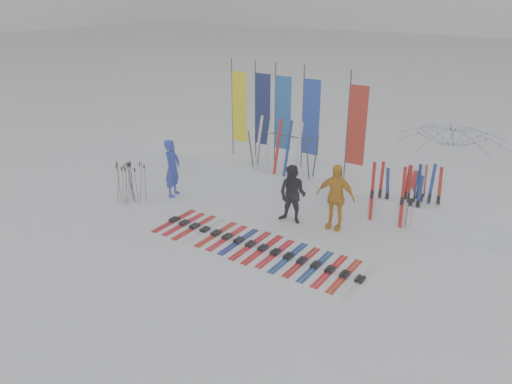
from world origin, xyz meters
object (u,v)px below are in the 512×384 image
Objects in this scene: person_black at (292,195)px; person_yellow at (335,197)px; ski_row at (257,246)px; person_blue at (172,168)px; ski_rack at (283,148)px; tent_canopy at (447,172)px.

person_yellow reaches higher than person_black.
person_yellow reaches higher than ski_row.
ski_row is (3.94, -1.37, -0.84)m from person_blue.
ski_rack is (2.53, 2.18, 0.51)m from person_blue.
tent_canopy is at bearing -84.63° from person_blue.
person_yellow is at bearing 62.17° from ski_row.
person_black is 0.55× the size of tent_canopy.
ski_row is at bearing -122.88° from person_yellow.
tent_canopy is 5.56m from ski_row.
person_yellow is (1.09, 0.32, 0.08)m from person_black.
person_blue is at bearing -157.76° from tent_canopy.
ski_rack is at bearing 143.93° from person_yellow.
tent_canopy is 4.73m from ski_rack.
tent_canopy reaches higher than person_black.
ski_row is (-3.26, -4.31, -1.29)m from tent_canopy.
person_yellow is at bearing -31.02° from ski_rack.
ski_row is 4.05m from ski_rack.
tent_canopy is at bearing 40.98° from person_yellow.
tent_canopy reaches higher than ski_rack.
person_blue reaches higher than ski_row.
person_black is (3.93, 0.36, -0.07)m from person_blue.
person_blue is 4.26m from ski_row.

